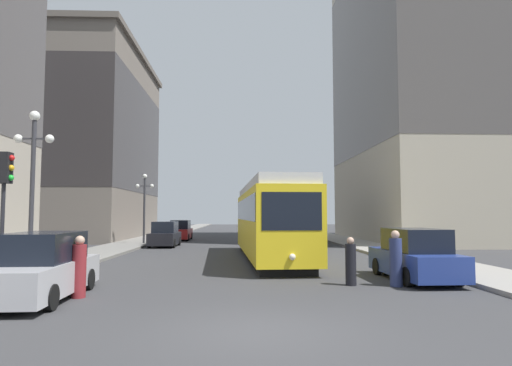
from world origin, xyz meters
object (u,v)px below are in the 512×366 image
(parked_car_left_mid, at_px, (42,268))
(pedestrian_crossing_near, at_px, (351,263))
(lamp_post_left_far, at_px, (144,197))
(lamp_post_left_near, at_px, (33,168))
(transit_bus, at_px, (296,219))
(parked_car_left_far, at_px, (180,231))
(parked_car_left_near, at_px, (165,235))
(parked_car_right_far, at_px, (414,256))
(traffic_light_near_left, at_px, (4,183))
(pedestrian_on_sidewalk, at_px, (396,260))
(pedestrian_crossing_far, at_px, (79,269))
(streetcar, at_px, (269,219))

(parked_car_left_mid, height_order, pedestrian_crossing_near, parked_car_left_mid)
(lamp_post_left_far, bearing_deg, lamp_post_left_near, -90.00)
(transit_bus, bearing_deg, lamp_post_left_near, -118.66)
(parked_car_left_mid, height_order, parked_car_left_far, same)
(parked_car_left_near, xyz_separation_m, lamp_post_left_far, (-1.90, 1.75, 2.82))
(parked_car_right_far, xyz_separation_m, traffic_light_near_left, (-13.34, -2.03, 2.43))
(transit_bus, relative_size, parked_car_right_far, 2.65)
(parked_car_left_mid, distance_m, parked_car_left_far, 28.83)
(pedestrian_on_sidewalk, relative_size, traffic_light_near_left, 0.44)
(parked_car_right_far, xyz_separation_m, parked_car_left_far, (-11.66, 25.69, 0.00))
(parked_car_left_far, bearing_deg, transit_bus, -27.87)
(transit_bus, distance_m, traffic_light_near_left, 25.48)
(traffic_light_near_left, bearing_deg, parked_car_left_near, 84.98)
(pedestrian_crossing_far, distance_m, lamp_post_left_far, 22.21)
(parked_car_left_mid, bearing_deg, parked_car_left_near, 87.95)
(parked_car_left_far, xyz_separation_m, traffic_light_near_left, (-1.68, -27.72, 2.43))
(lamp_post_left_near, height_order, lamp_post_left_far, lamp_post_left_near)
(pedestrian_crossing_far, height_order, traffic_light_near_left, traffic_light_near_left)
(parked_car_right_far, relative_size, pedestrian_crossing_far, 2.76)
(parked_car_left_near, xyz_separation_m, traffic_light_near_left, (-1.68, -19.16, 2.44))
(pedestrian_crossing_far, relative_size, pedestrian_on_sidewalk, 0.96)
(parked_car_left_far, bearing_deg, lamp_post_left_near, -95.05)
(lamp_post_left_far, bearing_deg, streetcar, -51.75)
(parked_car_left_far, xyz_separation_m, pedestrian_on_sidewalk, (10.51, -27.03, -0.00))
(parked_car_right_far, relative_size, lamp_post_left_far, 0.89)
(parked_car_left_mid, height_order, pedestrian_on_sidewalk, parked_car_left_mid)
(parked_car_left_near, distance_m, parked_car_left_mid, 20.27)
(streetcar, bearing_deg, pedestrian_crossing_near, -79.08)
(parked_car_left_far, bearing_deg, lamp_post_left_far, -106.36)
(parked_car_left_far, distance_m, traffic_light_near_left, 27.88)
(traffic_light_near_left, height_order, lamp_post_left_far, lamp_post_left_far)
(parked_car_left_near, height_order, pedestrian_crossing_near, parked_car_left_near)
(lamp_post_left_near, bearing_deg, transit_bus, 59.46)
(streetcar, distance_m, transit_bus, 13.29)
(parked_car_left_mid, height_order, lamp_post_left_far, lamp_post_left_far)
(streetcar, distance_m, pedestrian_crossing_far, 12.24)
(parked_car_left_mid, bearing_deg, pedestrian_on_sidewalk, 7.71)
(pedestrian_crossing_near, bearing_deg, traffic_light_near_left, -138.16)
(streetcar, relative_size, transit_bus, 1.17)
(parked_car_left_near, relative_size, parked_car_right_far, 0.89)
(pedestrian_crossing_near, bearing_deg, pedestrian_on_sidewalk, 25.91)
(parked_car_left_far, distance_m, lamp_post_left_near, 25.70)
(pedestrian_crossing_near, distance_m, traffic_light_near_left, 11.12)
(pedestrian_crossing_near, bearing_deg, parked_car_right_far, 59.44)
(lamp_post_left_near, bearing_deg, parked_car_left_mid, -60.83)
(pedestrian_on_sidewalk, height_order, lamp_post_left_far, lamp_post_left_far)
(pedestrian_on_sidewalk, bearing_deg, streetcar, 39.20)
(parked_car_left_near, bearing_deg, pedestrian_crossing_near, -62.98)
(pedestrian_crossing_near, distance_m, pedestrian_on_sidewalk, 1.44)
(transit_bus, bearing_deg, streetcar, -101.54)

